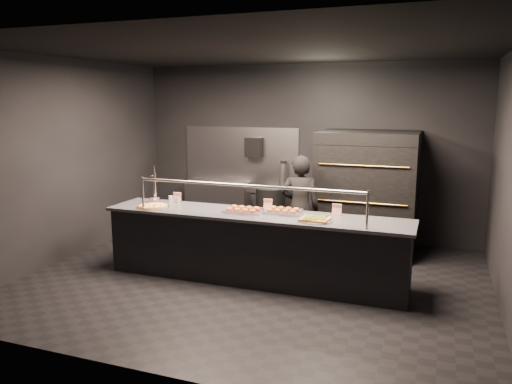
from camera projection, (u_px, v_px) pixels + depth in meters
room at (254, 169)px, 6.50m from camera, size 6.04×6.00×3.00m
service_counter at (254, 247)px, 6.63m from camera, size 4.10×0.78×1.37m
pizza_oven at (367, 191)px, 7.88m from camera, size 1.50×1.23×1.91m
prep_shelf at (218, 205)px, 9.32m from camera, size 1.20×0.35×0.90m
towel_dispenser at (254, 147)px, 8.94m from camera, size 0.30×0.20×0.35m
fire_extinguisher at (283, 176)px, 8.85m from camera, size 0.14×0.14×0.51m
beer_tap at (155, 191)px, 7.21m from camera, size 0.15×0.21×0.57m
round_pizza at (153, 206)px, 6.91m from camera, size 0.46×0.46×0.03m
slider_tray_a at (243, 210)px, 6.61m from camera, size 0.53×0.44×0.08m
slider_tray_b at (283, 211)px, 6.56m from camera, size 0.49×0.38×0.07m
square_pizza at (315, 219)px, 6.14m from camera, size 0.44×0.44×0.05m
condiment_jar at (172, 199)px, 7.25m from camera, size 0.14×0.06×0.09m
tent_cards at (258, 203)px, 6.81m from camera, size 2.46×0.04×0.15m
trash_bin at (270, 212)px, 8.86m from camera, size 0.52×0.52×0.86m
worker at (300, 208)px, 7.45m from camera, size 0.63×0.46×1.59m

